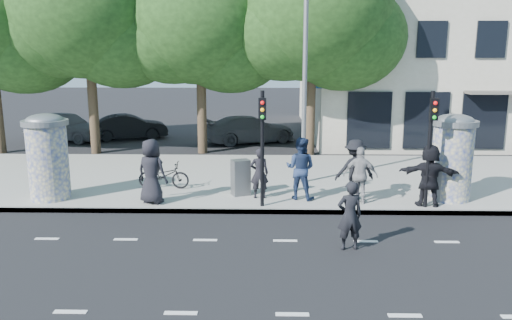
{
  "coord_description": "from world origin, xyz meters",
  "views": [
    {
      "loc": [
        -0.47,
        -10.34,
        4.55
      ],
      "look_at": [
        -0.78,
        3.5,
        1.61
      ],
      "focal_mm": 35.0,
      "sensor_mm": 36.0,
      "label": 1
    }
  ],
  "objects_px": {
    "traffic_pole_near": "(262,137)",
    "cabinet_left": "(241,178)",
    "traffic_pole_far": "(431,138)",
    "car_mid": "(129,127)",
    "street_lamp": "(306,47)",
    "ped_a": "(152,171)",
    "ped_f": "(429,175)",
    "cabinet_right": "(444,183)",
    "ped_e": "(360,175)",
    "bicycle": "(164,175)",
    "car_right": "(249,129)",
    "ad_column_right": "(452,155)",
    "ad_column_left": "(48,155)",
    "ped_d": "(355,169)",
    "ped_b": "(259,173)",
    "car_left": "(65,126)",
    "ped_c": "(300,168)",
    "man_road": "(350,216)"
  },
  "relations": [
    {
      "from": "ped_c",
      "to": "car_right",
      "type": "height_order",
      "value": "ped_c"
    },
    {
      "from": "ped_e",
      "to": "ped_d",
      "type": "bearing_deg",
      "value": -64.75
    },
    {
      "from": "ped_a",
      "to": "cabinet_left",
      "type": "bearing_deg",
      "value": -138.4
    },
    {
      "from": "bicycle",
      "to": "traffic_pole_near",
      "type": "bearing_deg",
      "value": -118.87
    },
    {
      "from": "cabinet_right",
      "to": "car_mid",
      "type": "height_order",
      "value": "car_mid"
    },
    {
      "from": "traffic_pole_far",
      "to": "ped_a",
      "type": "xyz_separation_m",
      "value": [
        -8.11,
        0.28,
        -1.1
      ]
    },
    {
      "from": "man_road",
      "to": "car_left",
      "type": "bearing_deg",
      "value": -58.96
    },
    {
      "from": "cabinet_right",
      "to": "street_lamp",
      "type": "bearing_deg",
      "value": 173.27
    },
    {
      "from": "ped_a",
      "to": "man_road",
      "type": "height_order",
      "value": "ped_a"
    },
    {
      "from": "ad_column_right",
      "to": "bicycle",
      "type": "bearing_deg",
      "value": 173.39
    },
    {
      "from": "car_mid",
      "to": "car_right",
      "type": "relative_size",
      "value": 0.84
    },
    {
      "from": "ped_d",
      "to": "man_road",
      "type": "bearing_deg",
      "value": 71.96
    },
    {
      "from": "traffic_pole_far",
      "to": "car_left",
      "type": "xyz_separation_m",
      "value": [
        -15.52,
        12.23,
        -1.45
      ]
    },
    {
      "from": "ad_column_right",
      "to": "car_right",
      "type": "bearing_deg",
      "value": 121.26
    },
    {
      "from": "cabinet_right",
      "to": "ped_e",
      "type": "bearing_deg",
      "value": -153.24
    },
    {
      "from": "traffic_pole_far",
      "to": "car_mid",
      "type": "height_order",
      "value": "traffic_pole_far"
    },
    {
      "from": "ad_column_left",
      "to": "ped_f",
      "type": "height_order",
      "value": "ad_column_left"
    },
    {
      "from": "ad_column_left",
      "to": "ped_b",
      "type": "distance_m",
      "value": 6.53
    },
    {
      "from": "man_road",
      "to": "cabinet_right",
      "type": "xyz_separation_m",
      "value": [
        3.42,
        3.54,
        -0.1
      ]
    },
    {
      "from": "ped_f",
      "to": "bicycle",
      "type": "bearing_deg",
      "value": -1.85
    },
    {
      "from": "traffic_pole_far",
      "to": "car_mid",
      "type": "relative_size",
      "value": 0.83
    },
    {
      "from": "street_lamp",
      "to": "ped_a",
      "type": "relative_size",
      "value": 4.08
    },
    {
      "from": "ped_a",
      "to": "ped_f",
      "type": "height_order",
      "value": "ped_a"
    },
    {
      "from": "ped_b",
      "to": "car_left",
      "type": "relative_size",
      "value": 0.34
    },
    {
      "from": "ped_b",
      "to": "car_mid",
      "type": "distance_m",
      "value": 13.97
    },
    {
      "from": "ped_b",
      "to": "car_right",
      "type": "xyz_separation_m",
      "value": [
        -0.69,
        10.85,
        -0.23
      ]
    },
    {
      "from": "ped_c",
      "to": "man_road",
      "type": "relative_size",
      "value": 1.16
    },
    {
      "from": "ped_d",
      "to": "cabinet_right",
      "type": "distance_m",
      "value": 2.7
    },
    {
      "from": "ped_e",
      "to": "bicycle",
      "type": "bearing_deg",
      "value": 0.17
    },
    {
      "from": "man_road",
      "to": "cabinet_left",
      "type": "xyz_separation_m",
      "value": [
        -2.79,
        4.11,
        -0.12
      ]
    },
    {
      "from": "ped_c",
      "to": "ped_e",
      "type": "height_order",
      "value": "ped_c"
    },
    {
      "from": "ped_c",
      "to": "cabinet_left",
      "type": "xyz_separation_m",
      "value": [
        -1.86,
        0.38,
        -0.4
      ]
    },
    {
      "from": "ad_column_right",
      "to": "cabinet_right",
      "type": "xyz_separation_m",
      "value": [
        -0.29,
        -0.26,
        -0.8
      ]
    },
    {
      "from": "bicycle",
      "to": "car_right",
      "type": "bearing_deg",
      "value": -12.66
    },
    {
      "from": "traffic_pole_near",
      "to": "street_lamp",
      "type": "relative_size",
      "value": 0.42
    },
    {
      "from": "traffic_pole_near",
      "to": "cabinet_left",
      "type": "bearing_deg",
      "value": 119.73
    },
    {
      "from": "ad_column_right",
      "to": "car_left",
      "type": "distance_m",
      "value": 20.04
    },
    {
      "from": "traffic_pole_near",
      "to": "bicycle",
      "type": "height_order",
      "value": "traffic_pole_near"
    },
    {
      "from": "cabinet_left",
      "to": "car_mid",
      "type": "relative_size",
      "value": 0.28
    },
    {
      "from": "ped_f",
      "to": "car_right",
      "type": "distance_m",
      "value": 12.9
    },
    {
      "from": "ped_e",
      "to": "car_left",
      "type": "xyz_separation_m",
      "value": [
        -13.65,
        11.83,
        -0.23
      ]
    },
    {
      "from": "ped_d",
      "to": "car_mid",
      "type": "height_order",
      "value": "ped_d"
    },
    {
      "from": "traffic_pole_near",
      "to": "ped_e",
      "type": "distance_m",
      "value": 3.2
    },
    {
      "from": "ad_column_left",
      "to": "ped_e",
      "type": "relative_size",
      "value": 1.54
    },
    {
      "from": "ped_d",
      "to": "car_left",
      "type": "height_order",
      "value": "ped_d"
    },
    {
      "from": "cabinet_left",
      "to": "bicycle",
      "type": "bearing_deg",
      "value": 139.9
    },
    {
      "from": "cabinet_right",
      "to": "man_road",
      "type": "bearing_deg",
      "value": -112.66
    },
    {
      "from": "ad_column_right",
      "to": "street_lamp",
      "type": "distance_m",
      "value": 5.81
    },
    {
      "from": "ad_column_left",
      "to": "ped_b",
      "type": "xyz_separation_m",
      "value": [
        6.5,
        0.2,
        -0.6
      ]
    },
    {
      "from": "ped_e",
      "to": "car_mid",
      "type": "relative_size",
      "value": 0.42
    }
  ]
}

